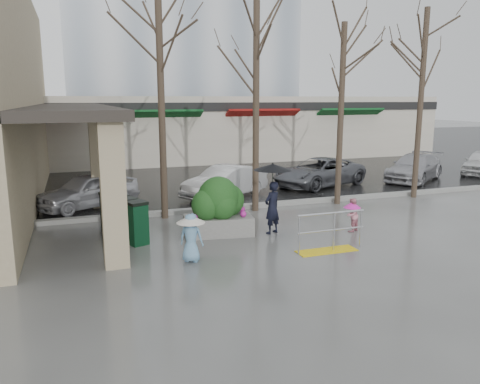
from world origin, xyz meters
TOP-DOWN VIEW (x-y plane):
  - ground at (0.00, 0.00)m, footprint 120.00×120.00m
  - street_asphalt at (0.00, 22.00)m, footprint 120.00×36.00m
  - curb at (0.00, 4.00)m, footprint 120.00×0.30m
  - canopy_slab at (-4.80, 8.00)m, footprint 2.80×18.00m
  - pillar_front at (-3.90, -0.50)m, footprint 0.55×0.55m
  - pillar_back at (-3.90, 6.00)m, footprint 0.55×0.55m
  - storefront_row at (2.00, 17.97)m, footprint 34.00×6.74m
  - handrail at (1.36, -1.20)m, footprint 1.90×0.50m
  - tree_west at (-2.00, 3.60)m, footprint 3.20×3.20m
  - tree_midwest at (1.20, 3.60)m, footprint 3.20×3.20m
  - tree_mideast at (4.50, 3.60)m, footprint 3.20×3.20m
  - tree_east at (8.00, 3.60)m, footprint 3.20×3.20m
  - woman at (0.62, 0.78)m, footprint 1.11×1.11m
  - child_pink at (2.92, 0.18)m, footprint 0.60×0.56m
  - child_blue at (-2.17, -0.78)m, footprint 0.69×0.69m
  - planter at (-0.88, 1.20)m, footprint 2.07×1.25m
  - news_boxes at (-3.50, 1.78)m, footprint 1.20×2.16m
  - car_a at (-4.31, 6.02)m, footprint 3.95×3.12m
  - car_b at (0.88, 6.08)m, footprint 3.99×3.04m
  - car_c at (5.61, 7.03)m, footprint 4.97×3.47m
  - car_d at (10.65, 6.80)m, footprint 4.60×3.86m

SIDE VIEW (x-z plane):
  - ground at x=0.00m, z-range 0.00..0.00m
  - street_asphalt at x=0.00m, z-range 0.00..0.01m
  - curb at x=0.00m, z-range 0.00..0.15m
  - handrail at x=1.36m, z-range -0.14..0.89m
  - child_pink at x=2.92m, z-range 0.06..1.06m
  - news_boxes at x=-3.50m, z-range 0.00..1.19m
  - car_a at x=-4.31m, z-range 0.00..1.26m
  - car_b at x=0.88m, z-range 0.00..1.26m
  - car_c at x=5.61m, z-range 0.00..1.26m
  - car_d at x=10.65m, z-range 0.00..1.26m
  - child_blue at x=-2.17m, z-range 0.11..1.30m
  - planter at x=-0.88m, z-range -0.04..1.66m
  - woman at x=0.62m, z-range 0.22..2.31m
  - pillar_front at x=-3.90m, z-range 0.00..3.50m
  - pillar_back at x=-3.90m, z-range 0.00..3.50m
  - storefront_row at x=2.00m, z-range 0.01..4.01m
  - canopy_slab at x=-4.80m, z-range 3.50..3.75m
  - tree_mideast at x=4.50m, z-range 1.61..8.11m
  - tree_west at x=-2.00m, z-range 1.68..8.48m
  - tree_midwest at x=1.20m, z-range 1.73..8.73m
  - tree_east at x=8.00m, z-range 1.78..8.98m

